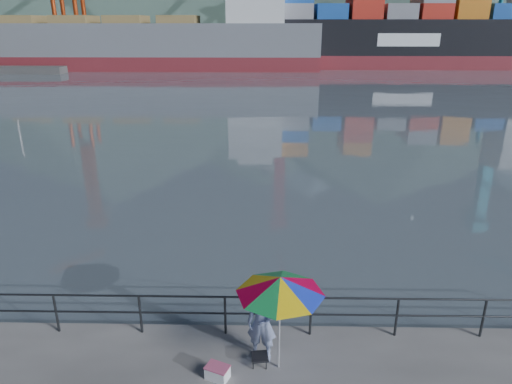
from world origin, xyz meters
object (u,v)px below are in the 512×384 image
at_px(bulk_carrier, 158,42).
at_px(cooler_bag, 218,373).
at_px(fisherman, 262,323).
at_px(container_ship, 411,31).
at_px(beach_umbrella, 280,285).

bearing_deg(bulk_carrier, cooler_bag, -76.72).
bearing_deg(bulk_carrier, fisherman, -75.90).
xyz_separation_m(cooler_bag, container_ship, (25.63, 74.98, 5.71)).
height_order(bulk_carrier, container_ship, container_ship).
xyz_separation_m(beach_umbrella, container_ship, (24.36, 74.63, 3.82)).
height_order(cooler_bag, container_ship, container_ship).
height_order(cooler_bag, bulk_carrier, bulk_carrier).
relative_size(cooler_bag, container_ship, 0.01).
bearing_deg(container_ship, beach_umbrella, -108.08).
relative_size(cooler_bag, bulk_carrier, 0.01).
bearing_deg(container_ship, fisherman, -108.40).
xyz_separation_m(cooler_bag, bulk_carrier, (-16.76, 71.03, 3.92)).
bearing_deg(bulk_carrier, beach_umbrella, -75.68).
bearing_deg(cooler_bag, beach_umbrella, 38.85).
bearing_deg(beach_umbrella, fisherman, 138.91).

